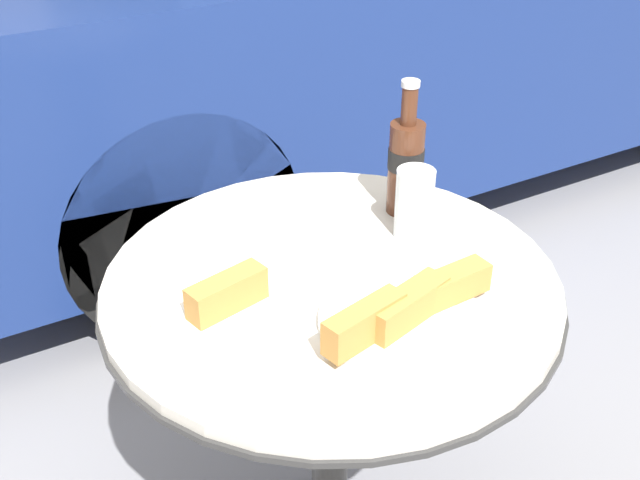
% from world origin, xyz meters
% --- Properties ---
extents(bistro_table, '(0.74, 0.74, 0.70)m').
position_xyz_m(bistro_table, '(0.00, 0.00, 0.55)').
color(bistro_table, '#333333').
rests_on(bistro_table, ground_plane).
extents(cola_bottle_left, '(0.06, 0.06, 0.25)m').
position_xyz_m(cola_bottle_left, '(0.22, 0.12, 0.80)').
color(cola_bottle_left, '#4C2819').
rests_on(cola_bottle_left, bistro_table).
extents(drinking_glass, '(0.07, 0.07, 0.12)m').
position_xyz_m(drinking_glass, '(0.19, 0.04, 0.75)').
color(drinking_glass, black).
rests_on(drinking_glass, bistro_table).
extents(lunch_plate_near, '(0.30, 0.25, 0.07)m').
position_xyz_m(lunch_plate_near, '(0.03, -0.16, 0.72)').
color(lunch_plate_near, white).
rests_on(lunch_plate_near, bistro_table).
extents(lunch_plate_far, '(0.23, 0.23, 0.07)m').
position_xyz_m(lunch_plate_far, '(-0.18, -0.01, 0.71)').
color(lunch_plate_far, white).
rests_on(lunch_plate_far, bistro_table).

